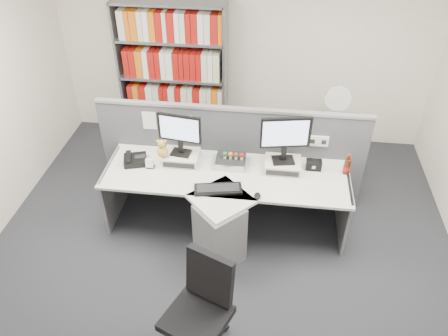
# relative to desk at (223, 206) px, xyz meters

# --- Properties ---
(ground) EXTENTS (5.50, 5.50, 0.00)m
(ground) POSITION_rel_desk_xyz_m (0.00, -0.60, -0.46)
(ground) COLOR #303238
(ground) RESTS_ON ground
(room_shell) EXTENTS (5.04, 5.54, 2.72)m
(room_shell) POSITION_rel_desk_xyz_m (0.00, -0.60, 1.33)
(room_shell) COLOR white
(room_shell) RESTS_ON ground
(partition) EXTENTS (3.00, 0.08, 1.27)m
(partition) POSITION_rel_desk_xyz_m (0.00, 0.65, 0.19)
(partition) COLOR #4D4F57
(partition) RESTS_ON ground
(desk) EXTENTS (2.60, 1.20, 0.72)m
(desk) POSITION_rel_desk_xyz_m (0.00, 0.00, 0.00)
(desk) COLOR silver
(desk) RESTS_ON ground
(monitor_riser_left) EXTENTS (0.38, 0.31, 0.10)m
(monitor_riser_left) POSITION_rel_desk_xyz_m (-0.51, 0.38, 0.31)
(monitor_riser_left) COLOR beige
(monitor_riser_left) RESTS_ON desk
(monitor_riser_right) EXTENTS (0.38, 0.31, 0.10)m
(monitor_riser_right) POSITION_rel_desk_xyz_m (0.59, 0.38, 0.31)
(monitor_riser_right) COLOR beige
(monitor_riser_right) RESTS_ON desk
(monitor_left) EXTENTS (0.47, 0.18, 0.48)m
(monitor_left) POSITION_rel_desk_xyz_m (-0.51, 0.38, 0.65)
(monitor_left) COLOR black
(monitor_left) RESTS_ON monitor_riser_left
(monitor_right) EXTENTS (0.52, 0.21, 0.53)m
(monitor_right) POSITION_rel_desk_xyz_m (0.59, 0.38, 0.68)
(monitor_right) COLOR black
(monitor_right) RESTS_ON monitor_riser_right
(desktop_pc) EXTENTS (0.31, 0.28, 0.08)m
(desktop_pc) POSITION_rel_desk_xyz_m (0.03, 0.40, 0.31)
(desktop_pc) COLOR black
(desktop_pc) RESTS_ON desk
(figurines) EXTENTS (0.23, 0.05, 0.09)m
(figurines) POSITION_rel_desk_xyz_m (0.06, 0.38, 0.40)
(figurines) COLOR beige
(figurines) RESTS_ON desktop_pc
(keyboard) EXTENTS (0.50, 0.27, 0.03)m
(keyboard) POSITION_rel_desk_xyz_m (-0.05, -0.06, 0.28)
(keyboard) COLOR black
(keyboard) RESTS_ON desk
(mouse) EXTENTS (0.07, 0.10, 0.04)m
(mouse) POSITION_rel_desk_xyz_m (0.35, -0.12, 0.28)
(mouse) COLOR black
(mouse) RESTS_ON desk
(desk_phone) EXTENTS (0.29, 0.28, 0.10)m
(desk_phone) POSITION_rel_desk_xyz_m (-1.01, 0.29, 0.30)
(desk_phone) COLOR black
(desk_phone) RESTS_ON desk
(desk_calendar) EXTENTS (0.09, 0.07, 0.11)m
(desk_calendar) POSITION_rel_desk_xyz_m (-0.82, 0.23, 0.31)
(desk_calendar) COLOR black
(desk_calendar) RESTS_ON desk
(plush_toy) EXTENTS (0.12, 0.12, 0.21)m
(plush_toy) POSITION_rel_desk_xyz_m (-0.70, 0.31, 0.45)
(plush_toy) COLOR gold
(plush_toy) RESTS_ON monitor_riser_left
(speaker) EXTENTS (0.17, 0.09, 0.11)m
(speaker) POSITION_rel_desk_xyz_m (0.92, 0.42, 0.32)
(speaker) COLOR black
(speaker) RESTS_ON desk
(cola_bottle) EXTENTS (0.07, 0.07, 0.24)m
(cola_bottle) POSITION_rel_desk_xyz_m (1.26, 0.39, 0.35)
(cola_bottle) COLOR #3F190A
(cola_bottle) RESTS_ON desk
(shelving_unit) EXTENTS (1.41, 0.40, 2.00)m
(shelving_unit) POSITION_rel_desk_xyz_m (-0.90, 1.85, 0.52)
(shelving_unit) COLOR slate
(shelving_unit) RESTS_ON ground
(filing_cabinet) EXTENTS (0.45, 0.61, 0.70)m
(filing_cabinet) POSITION_rel_desk_xyz_m (1.20, 1.40, -0.11)
(filing_cabinet) COLOR slate
(filing_cabinet) RESTS_ON ground
(desk_fan) EXTENTS (0.31, 0.19, 0.53)m
(desk_fan) POSITION_rel_desk_xyz_m (1.20, 1.40, 0.57)
(desk_fan) COLOR white
(desk_fan) RESTS_ON filing_cabinet
(office_chair) EXTENTS (0.66, 0.67, 1.00)m
(office_chair) POSITION_rel_desk_xyz_m (-0.01, -1.31, 0.08)
(office_chair) COLOR silver
(office_chair) RESTS_ON ground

